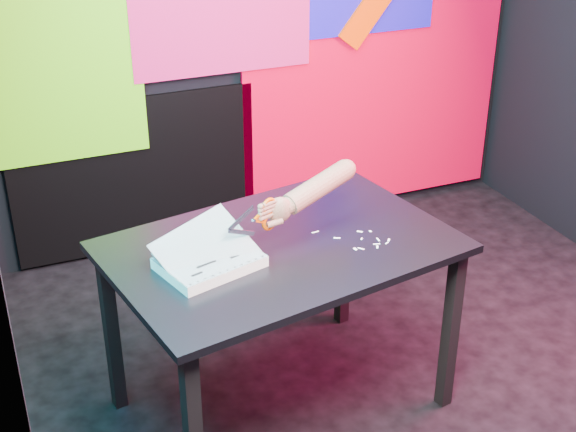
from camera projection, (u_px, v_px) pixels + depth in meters
name	position (u px, v px, depth m)	size (l,w,h in m)	color
room	(417.00, 68.00, 2.86)	(3.01, 3.01, 2.71)	black
backdrop	(279.00, 65.00, 4.26)	(2.88, 0.05, 2.08)	red
work_table	(281.00, 264.00, 2.99)	(1.37, 1.03, 0.75)	black
printout_stack	(209.00, 261.00, 2.79)	(0.40, 0.32, 0.18)	white
scissors	(266.00, 216.00, 2.87)	(0.21, 0.08, 0.13)	#9CA9C2
hand_forearm	(312.00, 190.00, 2.99)	(0.45, 0.20, 0.15)	#A26C55
paper_clippings	(361.00, 240.00, 2.97)	(0.25, 0.21, 0.00)	white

